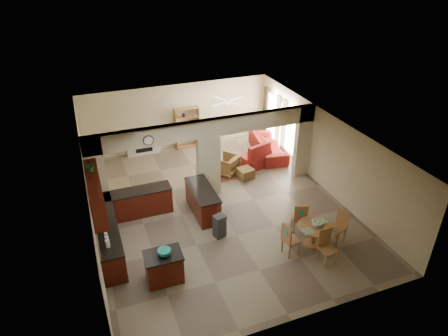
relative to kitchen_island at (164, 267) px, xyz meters
name	(u,v)px	position (x,y,z in m)	size (l,w,h in m)	color
floor	(219,207)	(2.48, 2.62, -0.43)	(10.00, 10.00, 0.00)	#7C6F55
ceiling	(218,131)	(2.48, 2.62, 2.37)	(10.00, 10.00, 0.00)	white
wall_back	(178,117)	(2.48, 7.62, 0.97)	(8.00, 8.00, 0.00)	beige
wall_front	(297,277)	(2.48, -2.38, 0.97)	(8.00, 8.00, 0.00)	beige
wall_left	(89,195)	(-1.52, 2.62, 0.97)	(10.00, 10.00, 0.00)	beige
wall_right	(325,151)	(6.48, 2.62, 0.97)	(10.00, 10.00, 0.00)	beige
partition_left_pier	(97,177)	(-1.22, 3.62, 0.97)	(0.60, 0.25, 2.80)	beige
partition_center_pier	(209,165)	(2.48, 3.62, 0.67)	(0.80, 0.25, 2.20)	beige
partition_right_pier	(303,141)	(6.18, 3.62, 0.97)	(0.60, 0.25, 2.80)	beige
partition_header	(208,128)	(2.48, 3.62, 2.07)	(8.00, 0.25, 0.60)	beige
kitchen_counter	(120,221)	(-0.78, 2.37, 0.04)	(2.52, 3.29, 1.48)	#3B0806
upper_cabinets	(95,193)	(-1.34, 1.82, 1.49)	(0.35, 2.40, 0.90)	#3B0806
peninsula	(203,201)	(1.88, 2.50, 0.03)	(0.70, 1.85, 0.91)	#3B0806
wall_clock	(148,140)	(0.48, 3.47, 2.02)	(0.34, 0.34, 0.03)	#4B2819
rug	(229,172)	(3.68, 4.72, -0.42)	(1.60, 1.30, 0.01)	#9A5038
fireplace	(143,141)	(0.88, 7.45, 0.19)	(1.60, 0.35, 1.20)	beige
shelving_unit	(188,128)	(2.83, 7.44, 0.47)	(1.00, 0.32, 1.80)	brown
window_a	(291,132)	(6.45, 4.92, 0.77)	(0.02, 0.90, 1.90)	white
window_b	(272,117)	(6.45, 6.62, 0.77)	(0.02, 0.90, 1.90)	white
glazed_door	(281,127)	(6.45, 5.77, 0.62)	(0.02, 0.70, 2.10)	white
drape_a_left	(298,138)	(6.41, 4.32, 0.77)	(0.10, 0.28, 2.30)	#44221B
drape_a_right	(283,126)	(6.41, 5.52, 0.77)	(0.10, 0.28, 2.30)	#44221B
drape_b_left	(278,122)	(6.41, 6.02, 0.77)	(0.10, 0.28, 2.30)	#44221B
drape_b_right	(265,112)	(6.41, 7.22, 0.77)	(0.10, 0.28, 2.30)	#44221B
ceiling_fan	(228,101)	(3.98, 5.62, 2.13)	(1.00, 1.00, 0.10)	white
kitchen_island	(164,267)	(0.00, 0.00, 0.00)	(0.99, 0.72, 0.85)	#3B0806
teal_bowl	(164,252)	(0.04, -0.03, 0.50)	(0.35, 0.35, 0.16)	#159483
trash_can	(220,227)	(1.97, 1.17, -0.08)	(0.33, 0.28, 0.69)	#2B2B2D
dining_table	(314,232)	(4.41, -0.17, 0.04)	(0.99, 0.99, 0.68)	brown
fruit_bowl	(317,223)	(4.48, -0.18, 0.34)	(0.32, 0.32, 0.17)	#6CB727
sofa	(268,146)	(5.78, 5.58, -0.05)	(1.00, 2.56, 0.75)	maroon
chaise	(255,160)	(4.87, 4.88, -0.22)	(1.05, 0.86, 0.42)	maroon
armchair	(227,165)	(3.55, 4.66, -0.05)	(0.80, 0.83, 0.75)	maroon
ottoman	(245,173)	(4.10, 4.09, -0.23)	(0.54, 0.54, 0.39)	maroon
plant	(90,166)	(-1.34, 2.26, 2.11)	(0.31, 0.27, 0.34)	#185416
chair_north	(300,217)	(4.33, 0.50, 0.13)	(0.54, 0.54, 1.02)	brown
chair_east	(340,224)	(5.24, -0.23, 0.13)	(0.52, 0.52, 1.02)	brown
chair_south	(326,245)	(4.35, -0.87, 0.13)	(0.44, 0.44, 1.02)	brown
chair_west	(289,239)	(3.52, -0.28, 0.13)	(0.48, 0.48, 1.02)	brown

